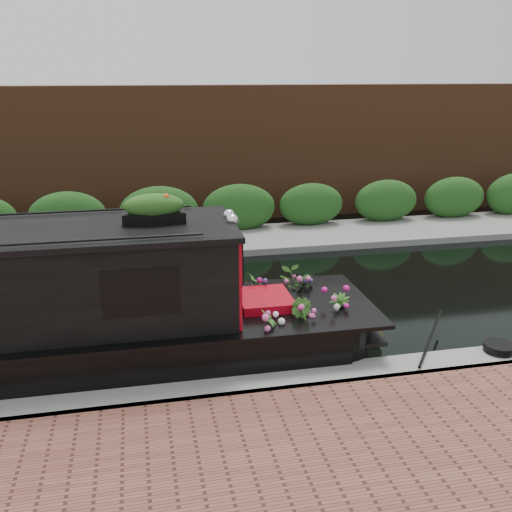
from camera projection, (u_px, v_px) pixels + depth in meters
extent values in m
plane|color=black|center=(170.00, 311.00, 10.93)|extent=(80.00, 80.00, 0.00)
cube|color=gray|center=(187.00, 404.00, 7.86)|extent=(40.00, 0.60, 0.50)
cube|color=gray|center=(160.00, 248.00, 14.83)|extent=(40.00, 2.40, 0.34)
cube|color=#1F4B19|center=(158.00, 238.00, 15.67)|extent=(40.00, 1.10, 2.80)
cube|color=brown|center=(155.00, 220.00, 17.63)|extent=(40.00, 1.00, 8.00)
cube|color=#BC0719|center=(231.00, 269.00, 8.79)|extent=(0.08, 1.81, 1.40)
cube|color=black|center=(141.00, 292.00, 7.64)|extent=(0.93, 0.04, 0.57)
cube|color=#BC0719|center=(264.00, 311.00, 9.13)|extent=(0.84, 0.94, 0.52)
sphere|color=silver|center=(232.00, 220.00, 8.41)|extent=(0.19, 0.19, 0.19)
sphere|color=silver|center=(229.00, 215.00, 8.68)|extent=(0.19, 0.19, 0.19)
cube|color=black|center=(154.00, 218.00, 8.30)|extent=(0.91, 0.26, 0.17)
ellipsoid|color=#FA521B|center=(153.00, 204.00, 8.24)|extent=(1.00, 0.27, 0.25)
imported|color=#306120|center=(268.00, 330.00, 8.33)|extent=(0.34, 0.39, 0.62)
imported|color=#306120|center=(302.00, 321.00, 8.57)|extent=(0.45, 0.47, 0.67)
imported|color=#306120|center=(297.00, 288.00, 9.87)|extent=(0.65, 0.57, 0.67)
imported|color=#306120|center=(339.00, 312.00, 9.01)|extent=(0.44, 0.44, 0.58)
imported|color=#306120|center=(253.00, 290.00, 9.72)|extent=(0.27, 0.38, 0.70)
cylinder|color=olive|center=(369.00, 332.00, 9.66)|extent=(0.33, 0.42, 0.33)
cylinder|color=black|center=(499.00, 348.00, 8.80)|extent=(0.47, 0.47, 0.12)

